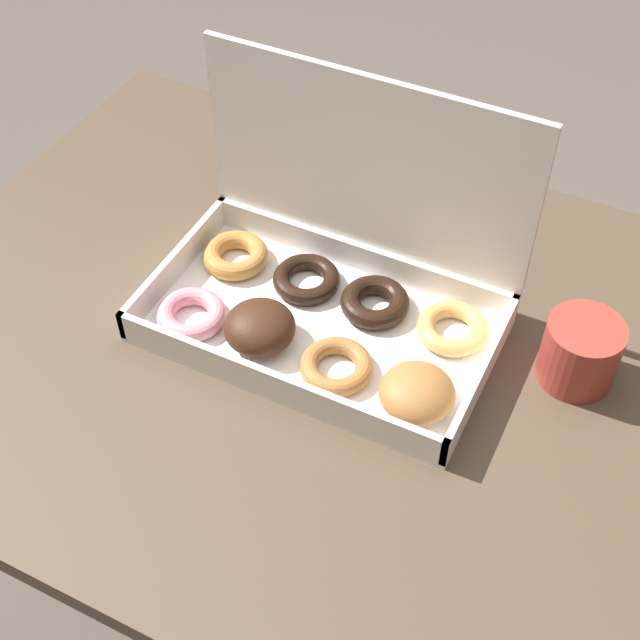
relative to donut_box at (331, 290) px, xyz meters
The scene contains 4 objects.
ground_plane 0.76m from the donut_box, 125.56° to the right, with size 8.00×8.00×0.00m, color #564C44.
dining_table 0.17m from the donut_box, 125.56° to the right, with size 0.99×0.79×0.71m.
donut_box is the anchor object (origin of this frame).
coffee_mug 0.29m from the donut_box, ahead, with size 0.09×0.09×0.08m.
Camera 1 is at (0.34, -0.63, 1.50)m, focal length 50.00 mm.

